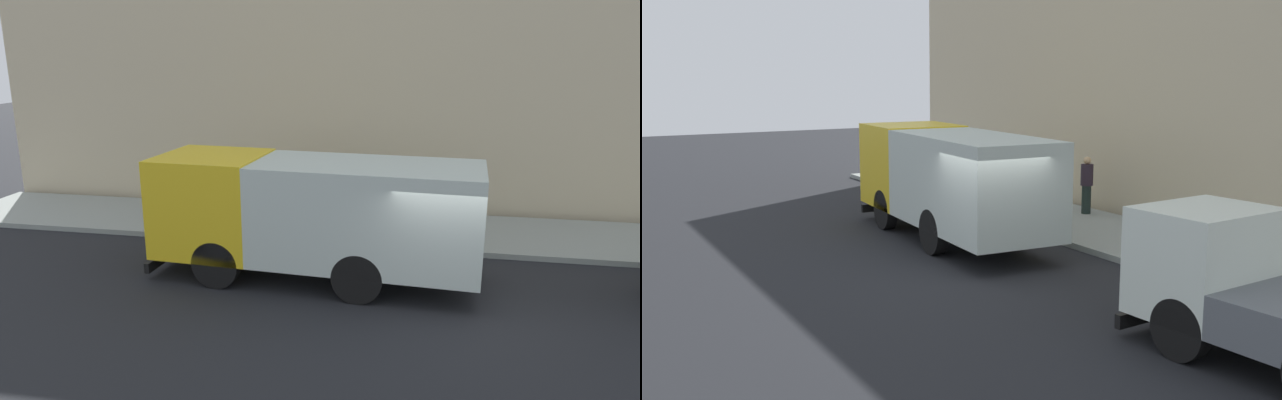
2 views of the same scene
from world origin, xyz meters
TOP-DOWN VIEW (x-y plane):
  - ground at (0.00, 0.00)m, footprint 80.00×80.00m
  - sidewalk at (4.73, 0.00)m, footprint 3.45×30.00m
  - building_facade at (6.95, 0.00)m, footprint 0.50×30.00m
  - large_utility_truck at (0.93, 3.06)m, footprint 2.83×7.59m
  - pedestrian_walking at (5.74, 3.45)m, footprint 0.37×0.37m
  - traffic_cone_orange at (3.55, 6.21)m, footprint 0.51×0.51m

SIDE VIEW (x-z plane):
  - ground at x=0.00m, z-range 0.00..0.00m
  - sidewalk at x=4.73m, z-range 0.00..0.15m
  - traffic_cone_orange at x=3.55m, z-range 0.15..0.87m
  - pedestrian_walking at x=5.74m, z-range 0.19..1.88m
  - large_utility_truck at x=0.93m, z-range 0.22..3.03m
  - building_facade at x=6.95m, z-range 0.00..10.75m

